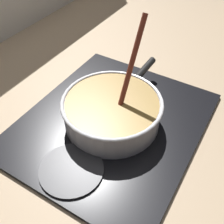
{
  "coord_description": "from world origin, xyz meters",
  "views": [
    {
      "loc": [
        -0.36,
        -0.14,
        0.58
      ],
      "look_at": [
        0.11,
        0.14,
        0.05
      ],
      "focal_mm": 43.56,
      "sensor_mm": 36.0,
      "label": 1
    }
  ],
  "objects": [
    {
      "name": "burner_ring",
      "position": [
        0.11,
        0.14,
        0.02
      ],
      "size": [
        0.2,
        0.2,
        0.01
      ],
      "primitive_type": "torus",
      "color": "#592D0C",
      "rests_on": "hob_plate"
    },
    {
      "name": "spare_burner",
      "position": [
        -0.08,
        0.14,
        0.01
      ],
      "size": [
        0.16,
        0.16,
        0.01
      ],
      "primitive_type": "cylinder",
      "color": "#262628",
      "rests_on": "hob_plate"
    },
    {
      "name": "cooking_pan",
      "position": [
        0.11,
        0.14,
        0.06
      ],
      "size": [
        0.4,
        0.28,
        0.29
      ],
      "color": "silver",
      "rests_on": "hob_plate"
    },
    {
      "name": "hob_plate",
      "position": [
        0.11,
        0.14,
        0.01
      ],
      "size": [
        0.56,
        0.48,
        0.01
      ],
      "primitive_type": "cube",
      "color": "black",
      "rests_on": "ground"
    },
    {
      "name": "ground",
      "position": [
        0.0,
        0.0,
        -0.02
      ],
      "size": [
        2.4,
        1.6,
        0.04
      ],
      "primitive_type": "cube",
      "color": "#9E8466"
    }
  ]
}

